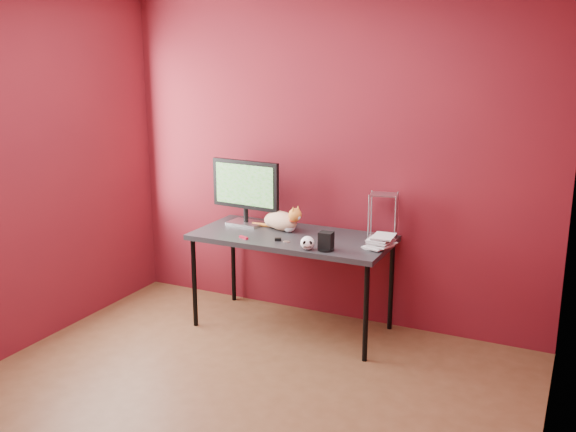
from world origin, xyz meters
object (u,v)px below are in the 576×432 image
at_px(desk, 292,242).
at_px(cat, 281,220).
at_px(skull_mug, 307,243).
at_px(monitor, 246,189).
at_px(book_stack, 374,176).
at_px(speaker, 326,242).

height_order(desk, cat, cat).
bearing_deg(desk, skull_mug, -48.86).
bearing_deg(desk, monitor, 165.03).
distance_m(desk, book_stack, 0.84).
relative_size(monitor, cat, 1.31).
bearing_deg(book_stack, skull_mug, -142.37).
xyz_separation_m(cat, speaker, (0.52, -0.35, -0.01)).
height_order(cat, book_stack, book_stack).
xyz_separation_m(monitor, skull_mug, (0.72, -0.42, -0.24)).
distance_m(cat, skull_mug, 0.56).
xyz_separation_m(desk, skull_mug, (0.25, -0.29, 0.10)).
relative_size(skull_mug, speaker, 0.82).
height_order(desk, skull_mug, skull_mug).
xyz_separation_m(monitor, speaker, (0.85, -0.37, -0.23)).
bearing_deg(monitor, speaker, -18.97).
xyz_separation_m(skull_mug, speaker, (0.12, 0.04, 0.01)).
distance_m(desk, speaker, 0.46).
bearing_deg(skull_mug, desk, 107.93).
distance_m(monitor, cat, 0.39).
distance_m(monitor, speaker, 0.95).
bearing_deg(cat, book_stack, 13.93).
xyz_separation_m(cat, skull_mug, (0.40, -0.39, -0.03)).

